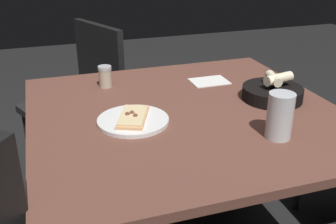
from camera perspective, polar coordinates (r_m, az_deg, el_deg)
name	(u,v)px	position (r m, az deg, el deg)	size (l,w,h in m)	color
dining_table	(185,124)	(1.48, 2.52, -1.80)	(1.12, 1.07, 0.73)	brown
pizza_plate	(133,120)	(1.37, -5.03, -1.09)	(0.25, 0.25, 0.04)	white
bread_basket	(273,92)	(1.60, 14.80, 2.77)	(0.23, 0.23, 0.11)	black
beer_glass	(280,119)	(1.29, 15.69, -0.92)	(0.08, 0.08, 0.15)	silver
pepper_shaker	(105,78)	(1.70, -8.98, 4.88)	(0.06, 0.06, 0.09)	#BFB299
napkin	(209,81)	(1.76, 5.94, 4.39)	(0.16, 0.12, 0.00)	white
chair_spare	(83,94)	(2.24, -12.04, 2.52)	(0.58, 0.58, 0.89)	black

